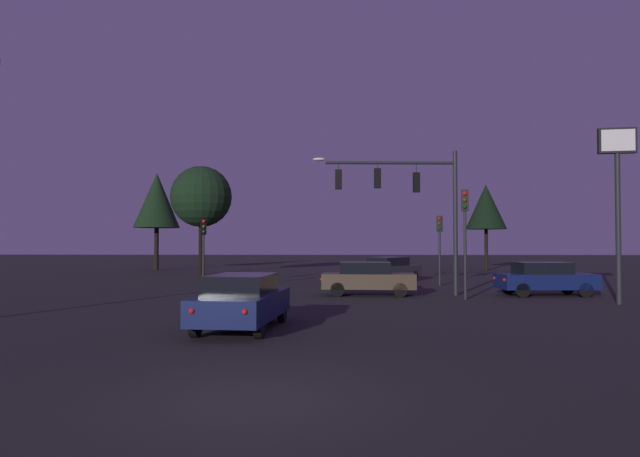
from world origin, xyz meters
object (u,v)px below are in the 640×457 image
(car_nearside_lane, at_px, (242,300))
(store_sign_illuminated, at_px, (618,175))
(tree_center_horizon, at_px, (157,201))
(car_far_lane, at_px, (389,269))
(tree_left_far, at_px, (486,207))
(car_crossing_left, at_px, (545,278))
(traffic_light_corner_left, at_px, (465,222))
(traffic_light_corner_right, at_px, (203,238))
(car_crossing_right, at_px, (368,278))
(traffic_signal_mast_arm, at_px, (409,193))
(traffic_light_median, at_px, (439,236))
(tree_behind_sign, at_px, (201,197))

(car_nearside_lane, distance_m, store_sign_illuminated, 15.76)
(car_nearside_lane, height_order, tree_center_horizon, tree_center_horizon)
(car_far_lane, xyz_separation_m, tree_left_far, (9.90, 15.20, 4.79))
(car_crossing_left, height_order, tree_center_horizon, tree_center_horizon)
(traffic_light_corner_left, distance_m, store_sign_illuminated, 6.07)
(traffic_light_corner_right, bearing_deg, car_nearside_lane, -72.78)
(car_crossing_left, height_order, car_crossing_right, same)
(traffic_signal_mast_arm, height_order, car_far_lane, traffic_signal_mast_arm)
(traffic_light_median, relative_size, car_crossing_left, 0.89)
(car_far_lane, relative_size, tree_center_horizon, 0.50)
(car_nearside_lane, bearing_deg, traffic_light_corner_right, 107.22)
(car_far_lane, bearing_deg, traffic_light_corner_right, -155.61)
(traffic_signal_mast_arm, xyz_separation_m, tree_behind_sign, (-13.78, 17.30, 1.30))
(traffic_signal_mast_arm, relative_size, tree_left_far, 0.87)
(traffic_signal_mast_arm, bearing_deg, store_sign_illuminated, -25.18)
(traffic_light_corner_right, xyz_separation_m, store_sign_illuminated, (18.25, -8.31, 2.38))
(car_nearside_lane, height_order, car_crossing_left, same)
(traffic_light_corner_right, bearing_deg, car_crossing_right, -28.69)
(tree_behind_sign, bearing_deg, car_far_lane, -29.68)
(traffic_signal_mast_arm, distance_m, car_nearside_lane, 12.57)
(car_nearside_lane, bearing_deg, car_far_lane, 73.63)
(traffic_light_corner_right, xyz_separation_m, car_far_lane, (10.53, 4.77, -1.87))
(traffic_light_corner_left, distance_m, car_far_lane, 11.86)
(tree_center_horizon, bearing_deg, tree_left_far, 1.51)
(car_crossing_right, bearing_deg, car_nearside_lane, -111.14)
(car_crossing_right, bearing_deg, traffic_light_corner_left, -25.04)
(traffic_light_corner_right, distance_m, tree_left_far, 28.71)
(traffic_light_corner_right, height_order, car_nearside_lane, traffic_light_corner_right)
(traffic_light_corner_left, bearing_deg, car_crossing_right, 154.96)
(traffic_light_corner_left, relative_size, car_crossing_left, 1.05)
(store_sign_illuminated, relative_size, tree_center_horizon, 0.80)
(traffic_signal_mast_arm, height_order, car_crossing_right, traffic_signal_mast_arm)
(tree_left_far, bearing_deg, store_sign_illuminated, -94.39)
(car_crossing_left, xyz_separation_m, tree_behind_sign, (-19.90, 17.22, 5.16))
(tree_left_far, bearing_deg, traffic_light_median, -111.59)
(car_crossing_left, bearing_deg, traffic_light_corner_left, -153.67)
(traffic_light_median, bearing_deg, store_sign_illuminated, -61.28)
(tree_center_horizon, bearing_deg, traffic_light_corner_left, -50.29)
(traffic_light_corner_right, relative_size, tree_center_horizon, 0.43)
(car_nearside_lane, height_order, tree_left_far, tree_left_far)
(traffic_light_corner_left, xyz_separation_m, tree_left_far, (7.73, 26.60, 2.30))
(traffic_light_corner_right, relative_size, tree_left_far, 0.49)
(car_nearside_lane, xyz_separation_m, car_far_lane, (5.84, 19.88, -0.00))
(car_far_lane, relative_size, tree_behind_sign, 0.52)
(traffic_light_corner_right, bearing_deg, tree_center_horizon, 114.52)
(tree_behind_sign, bearing_deg, car_crossing_left, -40.88)
(car_far_lane, height_order, tree_left_far, tree_left_far)
(traffic_light_corner_left, distance_m, tree_left_far, 27.79)
(traffic_signal_mast_arm, height_order, traffic_light_median, traffic_signal_mast_arm)
(traffic_light_corner_left, bearing_deg, store_sign_illuminated, -16.88)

